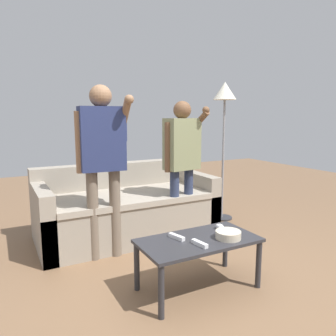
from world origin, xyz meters
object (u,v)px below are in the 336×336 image
at_px(coffee_table, 198,246).
at_px(game_remote_nunchuk, 220,227).
at_px(floor_lamp, 225,104).
at_px(player_left, 102,152).
at_px(game_remote_wand_far, 177,237).
at_px(game_remote_wand_near, 200,244).
at_px(couch, 126,210).
at_px(player_right, 182,154).
at_px(snack_bowl, 228,235).

relative_size(coffee_table, game_remote_nunchuk, 10.57).
bearing_deg(game_remote_nunchuk, coffee_table, -160.15).
bearing_deg(floor_lamp, coffee_table, -133.13).
xyz_separation_m(player_left, game_remote_wand_far, (0.32, -0.83, -0.60)).
xyz_separation_m(floor_lamp, game_remote_wand_far, (-1.42, -1.27, -1.07)).
bearing_deg(player_left, game_remote_nunchuk, -47.53).
relative_size(player_left, game_remote_wand_near, 10.60).
bearing_deg(couch, coffee_table, -87.03).
bearing_deg(game_remote_wand_far, game_remote_wand_near, -67.28).
distance_m(floor_lamp, game_remote_wand_near, 2.25).
bearing_deg(couch, game_remote_wand_near, -89.69).
height_order(player_right, game_remote_wand_near, player_right).
bearing_deg(player_right, game_remote_wand_near, -114.11).
xyz_separation_m(coffee_table, snack_bowl, (0.21, -0.10, 0.09)).
bearing_deg(game_remote_wand_near, player_left, 111.43).
height_order(coffee_table, player_left, player_left).
relative_size(coffee_table, snack_bowl, 4.69).
height_order(snack_bowl, floor_lamp, floor_lamp).
bearing_deg(coffee_table, floor_lamp, 46.87).
relative_size(floor_lamp, game_remote_wand_near, 11.55).
bearing_deg(game_remote_nunchuk, couch, 105.26).
bearing_deg(coffee_table, couch, 92.97).
bearing_deg(player_left, floor_lamp, 14.21).
height_order(game_remote_nunchuk, floor_lamp, floor_lamp).
relative_size(game_remote_nunchuk, player_right, 0.06).
bearing_deg(couch, player_right, -41.53).
xyz_separation_m(couch, floor_lamp, (1.34, -0.03, 1.20)).
distance_m(couch, floor_lamp, 1.80).
height_order(snack_bowl, game_remote_wand_far, snack_bowl).
relative_size(snack_bowl, floor_lamp, 0.11).
xyz_separation_m(couch, player_left, (-0.39, -0.47, 0.73)).
xyz_separation_m(couch, game_remote_wand_far, (-0.07, -1.30, 0.13)).
distance_m(game_remote_nunchuk, game_remote_wand_far, 0.43).
bearing_deg(floor_lamp, player_left, -165.79).
distance_m(couch, game_remote_wand_far, 1.31).
xyz_separation_m(couch, snack_bowl, (0.28, -1.48, 0.14)).
distance_m(coffee_table, player_right, 1.20).
distance_m(couch, player_right, 0.92).
bearing_deg(game_remote_wand_near, floor_lamp, 47.70).
bearing_deg(snack_bowl, game_remote_nunchuk, 71.28).
xyz_separation_m(couch, player_right, (0.49, -0.43, 0.65)).
bearing_deg(couch, floor_lamp, -1.43).
bearing_deg(player_right, player_left, -177.25).
relative_size(snack_bowl, player_right, 0.13).
distance_m(couch, snack_bowl, 1.52).
distance_m(coffee_table, game_remote_wand_far, 0.18).
distance_m(snack_bowl, player_right, 1.19).
height_order(floor_lamp, game_remote_wand_far, floor_lamp).
bearing_deg(floor_lamp, player_right, -155.09).
distance_m(game_remote_wand_near, game_remote_wand_far, 0.21).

